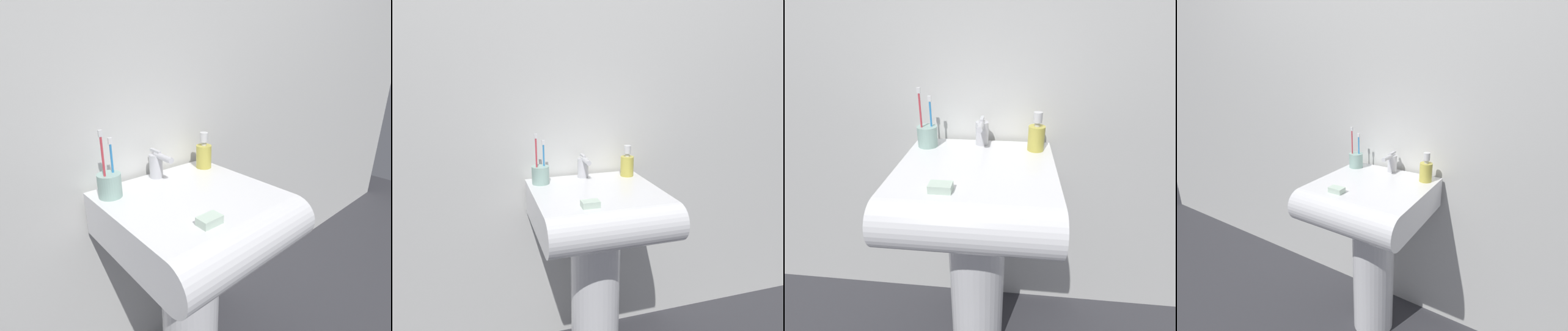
{
  "view_description": "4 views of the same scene",
  "coord_description": "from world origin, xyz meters",
  "views": [
    {
      "loc": [
        -0.58,
        -0.7,
        1.29
      ],
      "look_at": [
        0.03,
        0.01,
        0.94
      ],
      "focal_mm": 28.0,
      "sensor_mm": 36.0,
      "label": 1
    },
    {
      "loc": [
        -0.47,
        -1.43,
        1.37
      ],
      "look_at": [
        -0.03,
        0.02,
        0.96
      ],
      "focal_mm": 35.0,
      "sensor_mm": 36.0,
      "label": 2
    },
    {
      "loc": [
        0.11,
        -0.91,
        1.29
      ],
      "look_at": [
        0.02,
        -0.02,
        0.87
      ],
      "focal_mm": 28.0,
      "sensor_mm": 36.0,
      "label": 3
    },
    {
      "loc": [
        0.71,
        -1.16,
        1.4
      ],
      "look_at": [
        -0.02,
        0.02,
        0.94
      ],
      "focal_mm": 28.0,
      "sensor_mm": 36.0,
      "label": 4
    }
  ],
  "objects": [
    {
      "name": "wall_back",
      "position": [
        0.0,
        0.28,
        1.2
      ],
      "size": [
        5.0,
        0.05,
        2.4
      ],
      "primitive_type": "cube",
      "color": "silver",
      "rests_on": "ground"
    },
    {
      "name": "toothbrush_cup",
      "position": [
        -0.2,
        0.15,
        0.9
      ],
      "size": [
        0.08,
        0.08,
        0.22
      ],
      "color": "#99BFB2",
      "rests_on": "sink_basin"
    },
    {
      "name": "soap_bottle",
      "position": [
        0.2,
        0.15,
        0.91
      ],
      "size": [
        0.06,
        0.06,
        0.14
      ],
      "color": "gold",
      "rests_on": "sink_basin"
    },
    {
      "name": "sink_pedestal",
      "position": [
        0.0,
        0.0,
        0.35
      ],
      "size": [
        0.22,
        0.22,
        0.71
      ],
      "primitive_type": "cylinder",
      "color": "white",
      "rests_on": "ground"
    },
    {
      "name": "faucet",
      "position": [
        -0.0,
        0.18,
        0.91
      ],
      "size": [
        0.05,
        0.12,
        0.11
      ],
      "color": "silver",
      "rests_on": "sink_basin"
    },
    {
      "name": "sink_basin",
      "position": [
        0.0,
        -0.06,
        0.78
      ],
      "size": [
        0.52,
        0.54,
        0.15
      ],
      "color": "white",
      "rests_on": "sink_pedestal"
    },
    {
      "name": "bar_soap",
      "position": [
        -0.08,
        -0.18,
        0.87
      ],
      "size": [
        0.07,
        0.04,
        0.02
      ],
      "primitive_type": "cube",
      "color": "silver",
      "rests_on": "sink_basin"
    }
  ]
}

